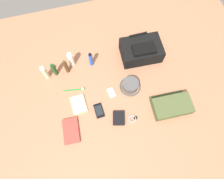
{
  "coord_description": "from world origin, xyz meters",
  "views": [
    {
      "loc": [
        -0.15,
        -0.56,
        1.47
      ],
      "look_at": [
        0.0,
        0.0,
        0.04
      ],
      "focal_mm": 30.85,
      "sensor_mm": 36.0,
      "label": 1
    }
  ],
  "objects_px": {
    "backpack": "(141,50)",
    "notepad": "(79,104)",
    "toothpaste_tube": "(71,59)",
    "lotion_bottle": "(45,73)",
    "toothbrush": "(75,90)",
    "wristwatch": "(133,119)",
    "media_player": "(111,93)",
    "shampoo_bottle": "(54,70)",
    "cologne_bottle": "(66,67)",
    "deodorant_spray": "(91,59)",
    "wallet": "(119,118)",
    "toiletry_pouch": "(172,106)",
    "bucket_hat": "(130,85)",
    "cell_phone": "(99,111)",
    "paperback_novel": "(71,131)"
  },
  "relations": [
    {
      "from": "bucket_hat",
      "to": "toothpaste_tube",
      "type": "xyz_separation_m",
      "value": [
        -0.42,
        0.34,
        0.05
      ]
    },
    {
      "from": "backpack",
      "to": "bucket_hat",
      "type": "relative_size",
      "value": 2.0
    },
    {
      "from": "bucket_hat",
      "to": "cell_phone",
      "type": "xyz_separation_m",
      "value": [
        -0.3,
        -0.13,
        -0.03
      ]
    },
    {
      "from": "deodorant_spray",
      "to": "cell_phone",
      "type": "relative_size",
      "value": 1.34
    },
    {
      "from": "shampoo_bottle",
      "to": "wallet",
      "type": "distance_m",
      "value": 0.66
    },
    {
      "from": "toothpaste_tube",
      "to": "toothbrush",
      "type": "relative_size",
      "value": 0.9
    },
    {
      "from": "cologne_bottle",
      "to": "wristwatch",
      "type": "xyz_separation_m",
      "value": [
        0.41,
        -0.54,
        -0.07
      ]
    },
    {
      "from": "bucket_hat",
      "to": "wristwatch",
      "type": "distance_m",
      "value": 0.27
    },
    {
      "from": "toiletry_pouch",
      "to": "toothpaste_tube",
      "type": "xyz_separation_m",
      "value": [
        -0.68,
        0.59,
        0.04
      ]
    },
    {
      "from": "backpack",
      "to": "notepad",
      "type": "height_order",
      "value": "backpack"
    },
    {
      "from": "wristwatch",
      "to": "lotion_bottle",
      "type": "bearing_deg",
      "value": 137.55
    },
    {
      "from": "lotion_bottle",
      "to": "media_player",
      "type": "height_order",
      "value": "lotion_bottle"
    },
    {
      "from": "toothpaste_tube",
      "to": "toothbrush",
      "type": "xyz_separation_m",
      "value": [
        -0.03,
        -0.25,
        -0.07
      ]
    },
    {
      "from": "toiletry_pouch",
      "to": "paperback_novel",
      "type": "relative_size",
      "value": 1.56
    },
    {
      "from": "media_player",
      "to": "cell_phone",
      "type": "bearing_deg",
      "value": -138.14
    },
    {
      "from": "notepad",
      "to": "wristwatch",
      "type": "bearing_deg",
      "value": -33.47
    },
    {
      "from": "toothbrush",
      "to": "lotion_bottle",
      "type": "bearing_deg",
      "value": 138.0
    },
    {
      "from": "toiletry_pouch",
      "to": "deodorant_spray",
      "type": "xyz_separation_m",
      "value": [
        -0.52,
        0.55,
        0.04
      ]
    },
    {
      "from": "paperback_novel",
      "to": "wristwatch",
      "type": "xyz_separation_m",
      "value": [
        0.48,
        -0.03,
        -0.0
      ]
    },
    {
      "from": "toothpaste_tube",
      "to": "wallet",
      "type": "relative_size",
      "value": 1.46
    },
    {
      "from": "backpack",
      "to": "notepad",
      "type": "bearing_deg",
      "value": -153.16
    },
    {
      "from": "toothpaste_tube",
      "to": "bucket_hat",
      "type": "bearing_deg",
      "value": -38.69
    },
    {
      "from": "wristwatch",
      "to": "notepad",
      "type": "bearing_deg",
      "value": 149.68
    },
    {
      "from": "lotion_bottle",
      "to": "toothbrush",
      "type": "height_order",
      "value": "lotion_bottle"
    },
    {
      "from": "cell_phone",
      "to": "paperback_novel",
      "type": "bearing_deg",
      "value": -157.76
    },
    {
      "from": "lotion_bottle",
      "to": "toiletry_pouch",
      "type": "bearing_deg",
      "value": -30.03
    },
    {
      "from": "toothbrush",
      "to": "wallet",
      "type": "relative_size",
      "value": 1.62
    },
    {
      "from": "wallet",
      "to": "toothbrush",
      "type": "bearing_deg",
      "value": 146.26
    },
    {
      "from": "wristwatch",
      "to": "shampoo_bottle",
      "type": "bearing_deg",
      "value": 133.04
    },
    {
      "from": "wallet",
      "to": "bucket_hat",
      "type": "bearing_deg",
      "value": 70.1
    },
    {
      "from": "bucket_hat",
      "to": "toothbrush",
      "type": "relative_size",
      "value": 0.99
    },
    {
      "from": "toothbrush",
      "to": "notepad",
      "type": "xyz_separation_m",
      "value": [
        0.0,
        -0.13,
        0.0
      ]
    },
    {
      "from": "bucket_hat",
      "to": "notepad",
      "type": "bearing_deg",
      "value": -174.53
    },
    {
      "from": "backpack",
      "to": "cell_phone",
      "type": "height_order",
      "value": "backpack"
    },
    {
      "from": "deodorant_spray",
      "to": "wallet",
      "type": "bearing_deg",
      "value": -79.97
    },
    {
      "from": "wristwatch",
      "to": "wallet",
      "type": "distance_m",
      "value": 0.11
    },
    {
      "from": "toiletry_pouch",
      "to": "media_player",
      "type": "relative_size",
      "value": 3.35
    },
    {
      "from": "shampoo_bottle",
      "to": "cologne_bottle",
      "type": "height_order",
      "value": "cologne_bottle"
    },
    {
      "from": "bucket_hat",
      "to": "paperback_novel",
      "type": "xyz_separation_m",
      "value": [
        -0.54,
        -0.23,
        -0.02
      ]
    },
    {
      "from": "toothbrush",
      "to": "cologne_bottle",
      "type": "bearing_deg",
      "value": 97.54
    },
    {
      "from": "deodorant_spray",
      "to": "media_player",
      "type": "xyz_separation_m",
      "value": [
        0.1,
        -0.31,
        -0.07
      ]
    },
    {
      "from": "media_player",
      "to": "notepad",
      "type": "distance_m",
      "value": 0.28
    },
    {
      "from": "toothpaste_tube",
      "to": "notepad",
      "type": "distance_m",
      "value": 0.38
    },
    {
      "from": "media_player",
      "to": "notepad",
      "type": "bearing_deg",
      "value": -174.07
    },
    {
      "from": "lotion_bottle",
      "to": "wallet",
      "type": "xyz_separation_m",
      "value": [
        0.48,
        -0.5,
        -0.06
      ]
    },
    {
      "from": "lotion_bottle",
      "to": "deodorant_spray",
      "type": "distance_m",
      "value": 0.39
    },
    {
      "from": "bucket_hat",
      "to": "notepad",
      "type": "distance_m",
      "value": 0.44
    },
    {
      "from": "backpack",
      "to": "bucket_hat",
      "type": "bearing_deg",
      "value": -123.22
    },
    {
      "from": "toiletry_pouch",
      "to": "notepad",
      "type": "relative_size",
      "value": 2.04
    },
    {
      "from": "toiletry_pouch",
      "to": "notepad",
      "type": "distance_m",
      "value": 0.73
    }
  ]
}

